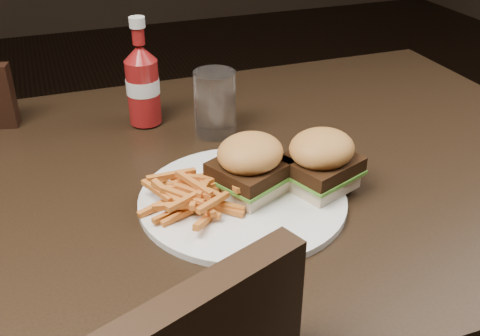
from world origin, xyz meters
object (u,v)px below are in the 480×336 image
object	(u,v)px
dining_table	(231,180)
tumbler	(215,103)
ketchup_bottle	(143,92)
plate	(242,199)

from	to	relation	value
dining_table	tumbler	size ratio (longest dim) A/B	10.80
dining_table	ketchup_bottle	xyz separation A→B (m)	(-0.09, 0.21, 0.08)
dining_table	plate	world-z (taller)	plate
dining_table	plate	size ratio (longest dim) A/B	4.15
dining_table	tumbler	world-z (taller)	tumbler
dining_table	ketchup_bottle	world-z (taller)	ketchup_bottle
plate	tumbler	distance (m)	0.23
plate	ketchup_bottle	size ratio (longest dim) A/B	2.55
dining_table	tumbler	xyz separation A→B (m)	(0.02, 0.13, 0.08)
ketchup_bottle	plate	bearing A→B (deg)	-76.20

